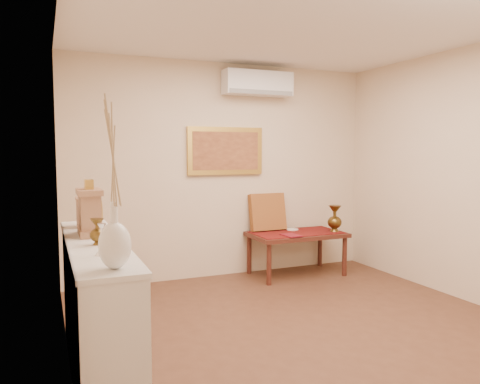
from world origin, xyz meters
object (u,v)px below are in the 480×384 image
display_ledge (96,310)px  white_vase (113,184)px  mantel_clock (90,211)px  low_table (297,238)px  wooden_chest (87,212)px  brass_urn_tall (335,216)px

display_ledge → white_vase: bearing=-88.4°
white_vase → mantel_clock: 1.13m
white_vase → low_table: (2.65, 2.72, -0.95)m
white_vase → wooden_chest: (-0.02, 1.49, -0.33)m
white_vase → mantel_clock: (-0.03, 1.09, -0.28)m
white_vase → display_ledge: white_vase is taller
display_ledge → wooden_chest: size_ratio=8.28×
mantel_clock → wooden_chest: size_ratio=1.68×
mantel_clock → wooden_chest: bearing=88.5°
brass_urn_tall → mantel_clock: (-3.16, -1.49, 0.39)m
display_ledge → mantel_clock: bearing=90.6°
mantel_clock → low_table: mantel_clock is taller
low_table → white_vase: bearing=-134.2°
white_vase → display_ledge: (-0.02, 0.84, -0.94)m
display_ledge → wooden_chest: (0.01, 0.65, 0.61)m
display_ledge → low_table: bearing=35.1°
low_table → mantel_clock: bearing=-148.7°
white_vase → display_ledge: size_ratio=0.45×
brass_urn_tall → display_ledge: display_ledge is taller
brass_urn_tall → display_ledge: 3.61m
display_ledge → wooden_chest: 0.89m
white_vase → wooden_chest: bearing=90.6°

